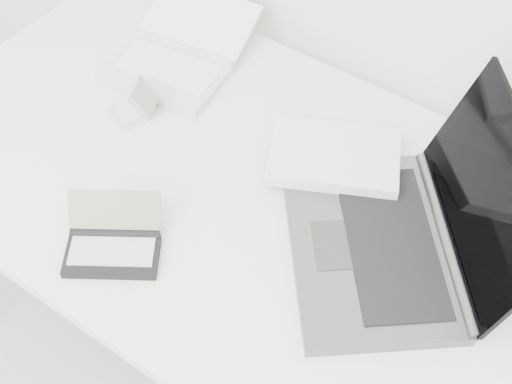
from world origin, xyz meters
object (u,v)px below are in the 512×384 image
Objects in this scene: laptop_large at (386,213)px; palmtop_charcoal at (113,244)px; netbook_open_white at (176,58)px; desk at (280,221)px.

laptop_large reaches higher than palmtop_charcoal.
desk is at bearing -34.20° from netbook_open_white.
laptop_large is at bearing 19.59° from desk.
netbook_open_white is (-0.60, 0.14, -0.02)m from laptop_large.
desk is at bearing -109.79° from laptop_large.
palmtop_charcoal reaches higher than desk.
netbook_open_white is 1.67× the size of palmtop_charcoal.
laptop_large is at bearing -21.34° from netbook_open_white.
netbook_open_white reaches higher than desk.
palmtop_charcoal is (0.23, -0.46, -0.00)m from netbook_open_white.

